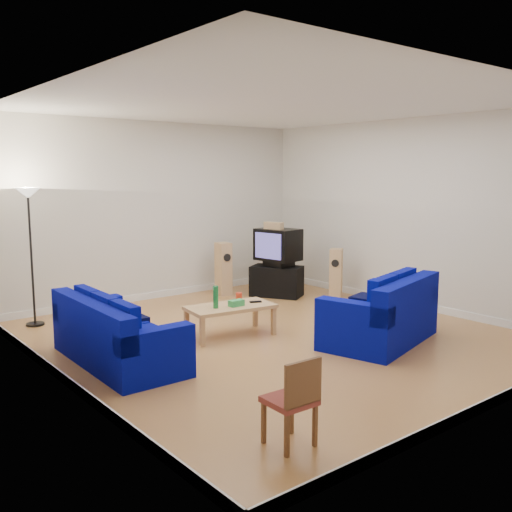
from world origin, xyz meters
TOP-DOWN VIEW (x-y plane):
  - room at (0.00, 0.00)m, footprint 6.01×6.51m
  - sofa_three_seat at (-2.25, 0.32)m, footprint 0.92×2.08m
  - sofa_loveseat at (0.98, -1.15)m, footprint 1.99×1.44m
  - coffee_table at (-0.47, 0.38)m, footprint 1.29×0.77m
  - bottle at (-0.73, 0.38)m, footprint 0.08×0.08m
  - tissue_box at (-0.43, 0.30)m, footprint 0.21×0.12m
  - red_canister at (-0.23, 0.51)m, footprint 0.10×0.10m
  - remote at (-0.08, 0.31)m, footprint 0.18×0.12m
  - tv_stand at (1.77, 1.99)m, footprint 0.92×1.06m
  - av_receiver at (1.80, 1.97)m, footprint 0.43×0.51m
  - television at (1.81, 2.01)m, footprint 0.68×0.84m
  - centre_speaker at (1.73, 2.04)m, footprint 0.23×0.39m
  - speaker_left at (1.05, 2.70)m, footprint 0.27×0.33m
  - speaker_right at (2.45, 1.13)m, footprint 0.35×0.33m
  - floor_lamp at (-2.45, 2.70)m, footprint 0.36×0.36m
  - dining_chair at (-2.01, -2.62)m, footprint 0.39×0.39m

SIDE VIEW (x-z plane):
  - tv_stand at x=1.77m, z-range 0.00..0.56m
  - sofa_three_seat at x=-2.25m, z-range -0.10..0.70m
  - sofa_loveseat at x=0.98m, z-range -0.11..0.79m
  - coffee_table at x=-0.47m, z-range 0.17..0.61m
  - dining_chair at x=-2.01m, z-range 0.05..0.83m
  - remote at x=-0.08m, z-range 0.44..0.46m
  - speaker_right at x=2.45m, z-range 0.00..0.93m
  - tissue_box at x=-0.43m, z-range 0.44..0.53m
  - speaker_left at x=1.05m, z-range 0.00..1.00m
  - red_canister at x=-0.23m, z-range 0.44..0.57m
  - bottle at x=-0.73m, z-range 0.44..0.75m
  - av_receiver at x=1.80m, z-range 0.56..0.67m
  - television at x=1.81m, z-range 0.67..1.26m
  - centre_speaker at x=1.73m, z-range 1.26..1.39m
  - room at x=0.00m, z-range -0.06..3.15m
  - floor_lamp at x=-2.45m, z-range 0.68..2.75m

